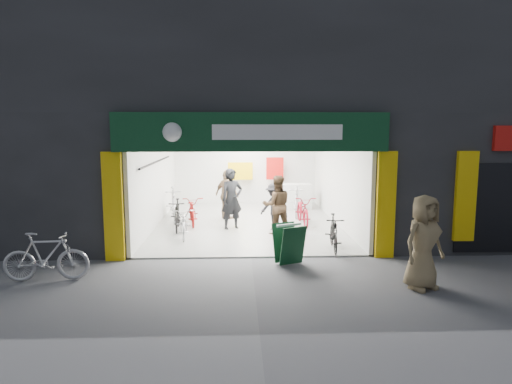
{
  "coord_description": "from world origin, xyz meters",
  "views": [
    {
      "loc": [
        -0.33,
        -10.76,
        3.17
      ],
      "look_at": [
        0.18,
        1.5,
        1.41
      ],
      "focal_mm": 32.0,
      "sensor_mm": 36.0,
      "label": 1
    }
  ],
  "objects": [
    {
      "name": "customer_d",
      "position": [
        -0.68,
        4.68,
        0.86
      ],
      "size": [
        1.04,
        0.97,
        1.72
      ],
      "primitive_type": "imported",
      "rotation": [
        0.0,
        0.0,
        2.43
      ],
      "color": "#856A4D",
      "rests_on": "ground"
    },
    {
      "name": "bike_left_midfront",
      "position": [
        -2.17,
        3.07,
        0.49
      ],
      "size": [
        0.58,
        1.64,
        0.97
      ],
      "primitive_type": "imported",
      "rotation": [
        0.0,
        0.0,
        0.07
      ],
      "color": "black",
      "rests_on": "ground"
    },
    {
      "name": "customer_b",
      "position": [
        0.83,
        2.41,
        0.88
      ],
      "size": [
        0.92,
        0.75,
        1.77
      ],
      "primitive_type": "imported",
      "rotation": [
        0.0,
        0.0,
        3.24
      ],
      "color": "#382719",
      "rests_on": "ground"
    },
    {
      "name": "customer_c",
      "position": [
        0.8,
        2.86,
        0.75
      ],
      "size": [
        1.1,
        1.04,
        1.49
      ],
      "primitive_type": "imported",
      "rotation": [
        0.0,
        0.0,
        -0.69
      ],
      "color": "black",
      "rests_on": "ground"
    },
    {
      "name": "building",
      "position": [
        0.91,
        4.99,
        4.31
      ],
      "size": [
        17.0,
        10.27,
        8.0
      ],
      "color": "#232326",
      "rests_on": "ground"
    },
    {
      "name": "bike_left_front",
      "position": [
        -1.86,
        2.17,
        0.45
      ],
      "size": [
        0.77,
        1.75,
        0.89
      ],
      "primitive_type": "imported",
      "rotation": [
        0.0,
        0.0,
        0.11
      ],
      "color": "#A7A7AB",
      "rests_on": "ground"
    },
    {
      "name": "bike_right_back",
      "position": [
        1.8,
        5.25,
        0.53
      ],
      "size": [
        0.81,
        1.84,
        1.07
      ],
      "primitive_type": "imported",
      "rotation": [
        0.0,
        0.0,
        -0.18
      ],
      "color": "#ADADB1",
      "rests_on": "ground"
    },
    {
      "name": "parked_bike",
      "position": [
        -4.28,
        -1.47,
        0.52
      ],
      "size": [
        1.76,
        0.62,
        1.04
      ],
      "primitive_type": "imported",
      "rotation": [
        0.0,
        0.0,
        1.65
      ],
      "color": "#B2B2B6",
      "rests_on": "ground"
    },
    {
      "name": "pedestrian_near",
      "position": [
        3.3,
        -2.23,
        0.94
      ],
      "size": [
        1.08,
        0.92,
        1.87
      ],
      "primitive_type": "imported",
      "rotation": [
        0.0,
        0.0,
        0.43
      ],
      "color": "olive",
      "rests_on": "ground"
    },
    {
      "name": "sandwich_board",
      "position": [
        0.85,
        -0.52,
        0.51
      ],
      "size": [
        0.79,
        0.8,
        0.92
      ],
      "rotation": [
        0.0,
        0.0,
        0.41
      ],
      "color": "#0E391D",
      "rests_on": "ground"
    },
    {
      "name": "bike_right_front",
      "position": [
        2.14,
        0.6,
        0.47
      ],
      "size": [
        0.61,
        1.59,
        0.93
      ],
      "primitive_type": "imported",
      "rotation": [
        0.0,
        0.0,
        -0.11
      ],
      "color": "black",
      "rests_on": "ground"
    },
    {
      "name": "bike_right_mid",
      "position": [
        1.8,
        3.73,
        0.49
      ],
      "size": [
        0.7,
        1.87,
        0.97
      ],
      "primitive_type": "imported",
      "rotation": [
        0.0,
        0.0,
        0.03
      ],
      "color": "maroon",
      "rests_on": "ground"
    },
    {
      "name": "ground",
      "position": [
        0.0,
        0.0,
        0.0
      ],
      "size": [
        60.0,
        60.0,
        0.0
      ],
      "primitive_type": "plane",
      "color": "#56565B",
      "rests_on": "ground"
    },
    {
      "name": "customer_a",
      "position": [
        -0.5,
        3.13,
        0.95
      ],
      "size": [
        0.83,
        0.72,
        1.91
      ],
      "primitive_type": "imported",
      "rotation": [
        0.0,
        0.0,
        0.46
      ],
      "color": "black",
      "rests_on": "ground"
    },
    {
      "name": "bike_left_midback",
      "position": [
        -1.8,
        3.93,
        0.48
      ],
      "size": [
        0.91,
        1.9,
        0.96
      ],
      "primitive_type": "imported",
      "rotation": [
        0.0,
        0.0,
        0.15
      ],
      "color": "maroon",
      "rests_on": "ground"
    },
    {
      "name": "bike_left_back",
      "position": [
        -2.5,
        4.61,
        0.57
      ],
      "size": [
        0.84,
        1.95,
        1.13
      ],
      "primitive_type": "imported",
      "rotation": [
        0.0,
        0.0,
        0.17
      ],
      "color": "#B4B4B9",
      "rests_on": "ground"
    }
  ]
}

